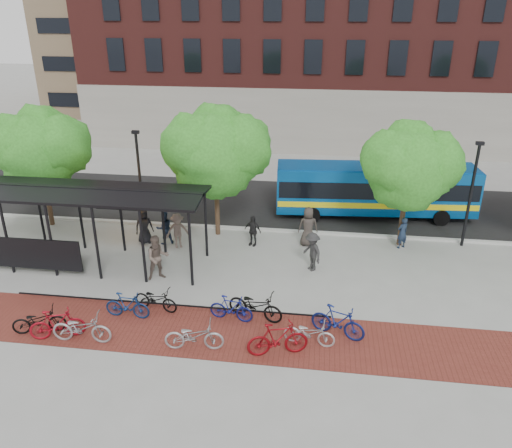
# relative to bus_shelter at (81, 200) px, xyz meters

# --- Properties ---
(ground) EXTENTS (160.00, 160.00, 0.00)m
(ground) POSITION_rel_bus_shelter_xyz_m (8.13, 0.48, -3.00)
(ground) COLOR #9E9E99
(ground) RESTS_ON ground
(asphalt_street) EXTENTS (160.00, 8.00, 0.01)m
(asphalt_street) POSITION_rel_bus_shelter_xyz_m (8.13, 8.48, -2.99)
(asphalt_street) COLOR black
(asphalt_street) RESTS_ON ground
(curb) EXTENTS (160.00, 0.25, 0.12)m
(curb) POSITION_rel_bus_shelter_xyz_m (8.13, 4.48, -2.94)
(curb) COLOR #B7B7B2
(curb) RESTS_ON ground
(brick_strip) EXTENTS (24.00, 3.00, 0.01)m
(brick_strip) POSITION_rel_bus_shelter_xyz_m (6.13, -4.52, -3.00)
(brick_strip) COLOR maroon
(brick_strip) RESTS_ON ground
(bike_rack_rail) EXTENTS (12.00, 0.05, 0.95)m
(bike_rack_rail) POSITION_rel_bus_shelter_xyz_m (4.83, -3.62, -3.00)
(bike_rack_rail) COLOR black
(bike_rack_rail) RESTS_ON ground
(building_brick) EXTENTS (55.00, 14.00, 20.00)m
(building_brick) POSITION_rel_bus_shelter_xyz_m (18.13, 26.48, 7.00)
(building_brick) COLOR #5C2320
(building_brick) RESTS_ON ground
(bus_shelter) EXTENTS (10.60, 3.07, 3.60)m
(bus_shelter) POSITION_rel_bus_shelter_xyz_m (0.00, 0.00, 0.00)
(bus_shelter) COLOR black
(bus_shelter) RESTS_ON ground
(tree_a) EXTENTS (4.90, 4.00, 6.18)m
(tree_a) POSITION_rel_bus_shelter_xyz_m (-3.77, 3.83, 1.24)
(tree_a) COLOR #382619
(tree_a) RESTS_ON ground
(tree_b) EXTENTS (5.15, 4.20, 6.47)m
(tree_b) POSITION_rel_bus_shelter_xyz_m (5.23, 3.83, 1.46)
(tree_b) COLOR #382619
(tree_b) RESTS_ON ground
(tree_c) EXTENTS (4.66, 3.80, 5.92)m
(tree_c) POSITION_rel_bus_shelter_xyz_m (14.22, 3.83, 1.06)
(tree_c) COLOR #382619
(tree_c) RESTS_ON ground
(lamp_post_left) EXTENTS (0.35, 0.20, 5.12)m
(lamp_post_left) POSITION_rel_bus_shelter_xyz_m (1.13, 4.08, -0.25)
(lamp_post_left) COLOR black
(lamp_post_left) RESTS_ON ground
(lamp_post_right) EXTENTS (0.35, 0.20, 5.12)m
(lamp_post_right) POSITION_rel_bus_shelter_xyz_m (17.13, 4.08, -0.25)
(lamp_post_right) COLOR black
(lamp_post_right) RESTS_ON ground
(bus) EXTENTS (10.75, 3.14, 2.86)m
(bus) POSITION_rel_bus_shelter_xyz_m (13.12, 7.34, -1.36)
(bus) COLOR #084C94
(bus) RESTS_ON ground
(bike_0) EXTENTS (1.94, 1.16, 0.96)m
(bike_0) POSITION_rel_bus_shelter_xyz_m (0.61, -5.31, -2.52)
(bike_0) COLOR black
(bike_0) RESTS_ON ground
(bike_1) EXTENTS (1.95, 1.14, 1.13)m
(bike_1) POSITION_rel_bus_shelter_xyz_m (1.43, -5.52, -2.43)
(bike_1) COLOR maroon
(bike_1) RESTS_ON ground
(bike_2) EXTENTS (2.12, 0.81, 1.10)m
(bike_2) POSITION_rel_bus_shelter_xyz_m (2.36, -5.61, -2.45)
(bike_2) COLOR #979799
(bike_2) RESTS_ON ground
(bike_3) EXTENTS (1.73, 0.56, 1.03)m
(bike_3) POSITION_rel_bus_shelter_xyz_m (3.36, -4.00, -2.48)
(bike_3) COLOR navy
(bike_3) RESTS_ON ground
(bike_4) EXTENTS (1.88, 0.99, 0.94)m
(bike_4) POSITION_rel_bus_shelter_xyz_m (4.24, -3.35, -2.53)
(bike_4) COLOR black
(bike_4) RESTS_ON ground
(bike_6) EXTENTS (2.07, 0.93, 1.05)m
(bike_6) POSITION_rel_bus_shelter_xyz_m (6.28, -5.49, -2.47)
(bike_6) COLOR #969698
(bike_6) RESTS_ON ground
(bike_7) EXTENTS (1.72, 0.73, 1.00)m
(bike_7) POSITION_rel_bus_shelter_xyz_m (7.19, -3.64, -2.50)
(bike_7) COLOR navy
(bike_7) RESTS_ON ground
(bike_8) EXTENTS (2.26, 1.31, 1.12)m
(bike_8) POSITION_rel_bus_shelter_xyz_m (8.06, -3.41, -2.44)
(bike_8) COLOR black
(bike_8) RESTS_ON ground
(bike_9) EXTENTS (2.13, 1.13, 1.23)m
(bike_9) POSITION_rel_bus_shelter_xyz_m (9.07, -5.40, -2.38)
(bike_9) COLOR maroon
(bike_9) RESTS_ON ground
(bike_10) EXTENTS (1.82, 0.82, 0.93)m
(bike_10) POSITION_rel_bus_shelter_xyz_m (10.09, -4.70, -2.54)
(bike_10) COLOR #B7B8BA
(bike_10) RESTS_ON ground
(bike_11) EXTENTS (2.04, 1.23, 1.18)m
(bike_11) POSITION_rel_bus_shelter_xyz_m (11.05, -4.09, -2.41)
(bike_11) COLOR navy
(bike_11) RESTS_ON ground
(pedestrian_0) EXTENTS (1.03, 0.95, 1.76)m
(pedestrian_0) POSITION_rel_bus_shelter_xyz_m (1.81, 2.29, -2.12)
(pedestrian_0) COLOR black
(pedestrian_0) RESTS_ON ground
(pedestrian_2) EXTENTS (1.02, 0.97, 1.67)m
(pedestrian_2) POSITION_rel_bus_shelter_xyz_m (2.82, 2.33, -2.17)
(pedestrian_2) COLOR #1D2A45
(pedestrian_2) RESTS_ON ground
(pedestrian_3) EXTENTS (1.29, 1.07, 1.74)m
(pedestrian_3) POSITION_rel_bus_shelter_xyz_m (3.58, 2.01, -2.13)
(pedestrian_3) COLOR brown
(pedestrian_3) RESTS_ON ground
(pedestrian_4) EXTENTS (0.96, 0.68, 1.52)m
(pedestrian_4) POSITION_rel_bus_shelter_xyz_m (7.07, 2.75, -2.24)
(pedestrian_4) COLOR black
(pedestrian_4) RESTS_ON ground
(pedestrian_6) EXTENTS (1.01, 0.71, 1.95)m
(pedestrian_6) POSITION_rel_bus_shelter_xyz_m (9.71, 3.10, -2.03)
(pedestrian_6) COLOR #38312D
(pedestrian_6) RESTS_ON ground
(pedestrian_7) EXTENTS (0.68, 0.63, 1.57)m
(pedestrian_7) POSITION_rel_bus_shelter_xyz_m (14.17, 3.43, -2.21)
(pedestrian_7) COLOR #1B2940
(pedestrian_7) RESTS_ON ground
(pedestrian_8) EXTENTS (1.20, 1.11, 1.97)m
(pedestrian_8) POSITION_rel_bus_shelter_xyz_m (3.59, -1.02, -2.01)
(pedestrian_8) COLOR brown
(pedestrian_8) RESTS_ON ground
(pedestrian_9) EXTENTS (1.20, 1.31, 1.76)m
(pedestrian_9) POSITION_rel_bus_shelter_xyz_m (9.98, 0.63, -2.12)
(pedestrian_9) COLOR #2A2A2A
(pedestrian_9) RESTS_ON ground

